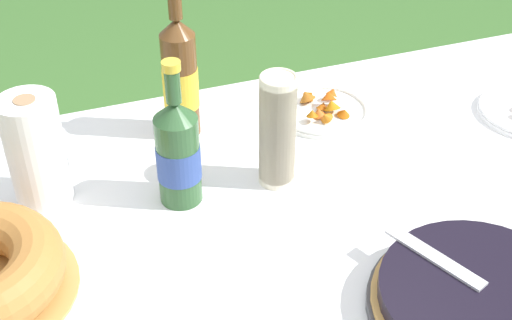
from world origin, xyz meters
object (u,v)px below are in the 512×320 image
paper_towel_roll (36,151)px  snack_plate_left (322,109)px  cider_bottle_amber (180,78)px  cup_stack (277,131)px  serving_knife (500,297)px  berry_tart (480,302)px  cider_bottle_green (178,152)px

paper_towel_roll → snack_plate_left: bearing=8.5°
cider_bottle_amber → cup_stack: bearing=-60.8°
serving_knife → snack_plate_left: serving_knife is taller
berry_tart → cider_bottle_green: 0.59m
snack_plate_left → serving_knife: bearing=-89.7°
cup_stack → snack_plate_left: (0.19, 0.20, -0.11)m
serving_knife → paper_towel_roll: bearing=25.4°
snack_plate_left → cup_stack: bearing=-133.9°
cup_stack → cider_bottle_amber: bearing=119.2°
cider_bottle_green → snack_plate_left: size_ratio=1.40×
cup_stack → serving_knife: bearing=-67.7°
serving_knife → cup_stack: (-0.19, 0.47, 0.06)m
cider_bottle_amber → paper_towel_roll: (-0.32, -0.13, -0.02)m
snack_plate_left → paper_towel_roll: size_ratio=0.95×
paper_towel_roll → cider_bottle_amber: bearing=22.7°
snack_plate_left → paper_towel_roll: 0.65m
serving_knife → cider_bottle_amber: 0.78m
cup_stack → snack_plate_left: 0.29m
berry_tart → cider_bottle_amber: 0.75m
snack_plate_left → paper_towel_roll: bearing=-171.5°
cider_bottle_green → paper_towel_roll: cider_bottle_green is taller
cider_bottle_amber → serving_knife: bearing=-65.3°
serving_knife → cider_bottle_amber: (-0.32, 0.70, 0.07)m
cup_stack → cider_bottle_amber: (-0.13, 0.23, 0.02)m
berry_tart → cup_stack: cup_stack is taller
paper_towel_roll → serving_knife: bearing=-41.7°
cup_stack → paper_towel_roll: (-0.45, 0.10, -0.01)m
snack_plate_left → paper_towel_roll: (-0.63, -0.09, 0.10)m
serving_knife → cider_bottle_amber: size_ratio=1.00×
cup_stack → cider_bottle_amber: cider_bottle_amber is taller
snack_plate_left → cider_bottle_green: bearing=-154.2°
berry_tart → cider_bottle_green: bearing=129.8°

